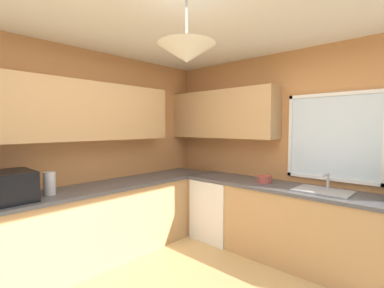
{
  "coord_description": "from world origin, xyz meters",
  "views": [
    {
      "loc": [
        1.45,
        -1.5,
        1.61
      ],
      "look_at": [
        -0.55,
        0.66,
        1.43
      ],
      "focal_mm": 25.5,
      "sensor_mm": 36.0,
      "label": 1
    }
  ],
  "objects_px": {
    "dishwasher": "(219,208)",
    "sink_assembly": "(323,190)",
    "bowl": "(265,179)",
    "kettle": "(50,183)",
    "microwave": "(11,186)"
  },
  "relations": [
    {
      "from": "microwave",
      "to": "kettle",
      "type": "distance_m",
      "value": 0.34
    },
    {
      "from": "sink_assembly",
      "to": "bowl",
      "type": "xyz_separation_m",
      "value": [
        -0.71,
        -0.01,
        0.03
      ]
    },
    {
      "from": "microwave",
      "to": "sink_assembly",
      "type": "bearing_deg",
      "value": 49.74
    },
    {
      "from": "microwave",
      "to": "bowl",
      "type": "height_order",
      "value": "microwave"
    },
    {
      "from": "bowl",
      "to": "kettle",
      "type": "bearing_deg",
      "value": -122.63
    },
    {
      "from": "microwave",
      "to": "kettle",
      "type": "relative_size",
      "value": 1.98
    },
    {
      "from": "sink_assembly",
      "to": "bowl",
      "type": "bearing_deg",
      "value": -179.45
    },
    {
      "from": "dishwasher",
      "to": "sink_assembly",
      "type": "bearing_deg",
      "value": 1.49
    },
    {
      "from": "dishwasher",
      "to": "kettle",
      "type": "height_order",
      "value": "kettle"
    },
    {
      "from": "kettle",
      "to": "bowl",
      "type": "distance_m",
      "value": 2.5
    },
    {
      "from": "dishwasher",
      "to": "bowl",
      "type": "bearing_deg",
      "value": 2.43
    },
    {
      "from": "kettle",
      "to": "bowl",
      "type": "height_order",
      "value": "kettle"
    },
    {
      "from": "sink_assembly",
      "to": "bowl",
      "type": "distance_m",
      "value": 0.71
    },
    {
      "from": "dishwasher",
      "to": "kettle",
      "type": "bearing_deg",
      "value": -107.15
    },
    {
      "from": "sink_assembly",
      "to": "bowl",
      "type": "relative_size",
      "value": 3.28
    }
  ]
}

